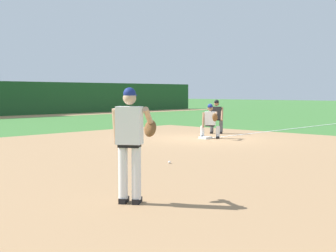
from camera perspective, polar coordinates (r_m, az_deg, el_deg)
ground_plane at (r=17.92m, az=4.57°, el=-1.57°), size 160.00×160.00×0.00m
infield_dirt_patch at (r=12.71m, az=1.84°, el=-3.90°), size 18.00×18.00×0.01m
foul_line_stripe at (r=23.43m, az=14.80°, el=-0.33°), size 13.25×0.10×0.00m
first_base_bag at (r=17.92m, az=4.57°, el=-1.43°), size 0.38×0.38×0.09m
baseball at (r=11.69m, az=0.16°, el=-4.44°), size 0.07×0.07×0.07m
pitcher at (r=7.47m, az=-4.52°, el=-1.45°), size 0.84×0.57×1.86m
first_baseman at (r=17.94m, az=5.20°, el=0.78°), size 0.81×1.03×1.34m
umpire at (r=20.15m, az=5.93°, el=1.31°), size 0.63×0.68×1.46m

